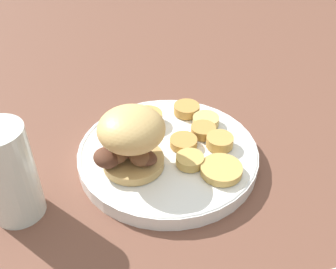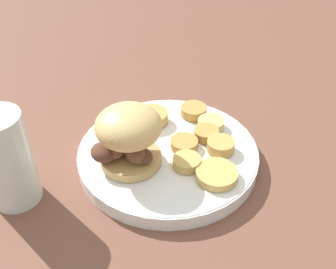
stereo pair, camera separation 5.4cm
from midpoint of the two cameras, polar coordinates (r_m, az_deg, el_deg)
ground_plane at (r=0.57m, az=-2.71°, el=-3.85°), size 4.00×4.00×0.00m
dinner_plate at (r=0.56m, az=-2.75°, el=-2.91°), size 0.26×0.26×0.02m
sandwich at (r=0.51m, az=-8.67°, el=-0.78°), size 0.09×0.10×0.09m
potato_round_0 at (r=0.56m, az=-0.62°, el=-0.97°), size 0.04×0.04×0.01m
potato_round_1 at (r=0.53m, az=0.27°, el=-3.86°), size 0.04×0.04×0.01m
potato_round_2 at (r=0.56m, az=4.79°, el=-1.11°), size 0.04×0.04×0.02m
potato_round_3 at (r=0.58m, az=2.49°, el=0.49°), size 0.04×0.04×0.01m
potato_round_4 at (r=0.60m, az=2.96°, el=1.94°), size 0.04×0.04×0.01m
potato_round_5 at (r=0.62m, az=0.25°, el=3.61°), size 0.04×0.04×0.01m
potato_round_6 at (r=0.60m, az=-5.64°, el=2.27°), size 0.05×0.05×0.02m
potato_round_7 at (r=0.52m, az=4.79°, el=-5.23°), size 0.06×0.06×0.01m
drinking_glass at (r=0.50m, az=-25.04°, el=-5.31°), size 0.06×0.06×0.13m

